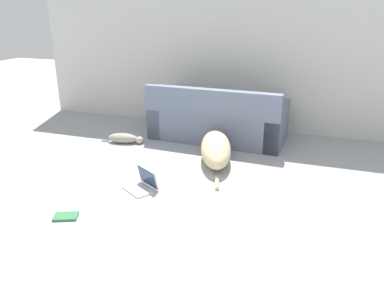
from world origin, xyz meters
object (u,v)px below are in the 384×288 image
Objects in this scene: dog at (216,147)px; laptop_open at (144,182)px; couch at (217,121)px; cat at (124,138)px; book_green at (66,217)px.

dog is 3.68× the size of laptop_open.
dog is (0.18, -0.76, -0.11)m from couch.
couch is at bearing 111.90° from laptop_open.
dog reaches higher than cat.
dog reaches higher than book_green.
cat is 2.01m from book_green.
dog is 1.38m from cat.
dog is at bearing 63.12° from book_green.
cat reaches higher than book_green.
laptop_open is (-0.31, -1.79, -0.20)m from couch.
laptop_open is at bearing 82.80° from couch.
couch is at bearing -3.15° from dog.
couch is 1.34m from cat.
book_green is at bearing 76.78° from couch.
couch reaches higher than dog.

